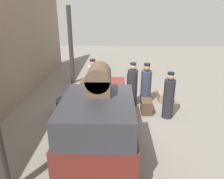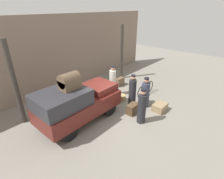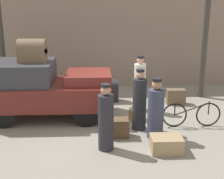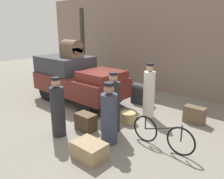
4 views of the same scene
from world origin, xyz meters
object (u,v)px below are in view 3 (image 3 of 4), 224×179
truck (43,87)px  suitcase_tan_flat (109,90)px  wicker_basket (136,114)px  porter_with_bicycle (106,120)px  conductor_in_dark_uniform (139,102)px  trunk_on_truck_roof (32,51)px  suitcase_small_leather (166,144)px  trunk_wicker_pale (117,128)px  bicycle (191,114)px  trunk_large_brown (176,97)px  porter_carrying_trunk (140,86)px  porter_standing_middle (156,111)px

truck → suitcase_tan_flat: truck is taller
wicker_basket → porter_with_bicycle: porter_with_bicycle is taller
conductor_in_dark_uniform → trunk_on_truck_roof: bearing=161.4°
suitcase_tan_flat → trunk_on_truck_roof: size_ratio=0.99×
conductor_in_dark_uniform → porter_with_bicycle: 1.55m
suitcase_tan_flat → suitcase_small_leather: bearing=-72.5°
suitcase_tan_flat → trunk_wicker_pale: 3.03m
bicycle → suitcase_small_leather: bearing=-124.9°
wicker_basket → trunk_on_truck_roof: bearing=174.1°
wicker_basket → trunk_large_brown: trunk_large_brown is taller
porter_carrying_trunk → conductor_in_dark_uniform: bearing=-97.7°
wicker_basket → porter_carrying_trunk: (0.20, 0.84, 0.67)m
porter_standing_middle → porter_carrying_trunk: size_ratio=0.90×
trunk_on_truck_roof → wicker_basket: bearing=-5.9°
suitcase_tan_flat → trunk_on_truck_roof: bearing=-147.5°
trunk_large_brown → suitcase_tan_flat: size_ratio=0.80×
trunk_large_brown → bicycle: bearing=-91.2°
bicycle → trunk_large_brown: bicycle is taller
trunk_large_brown → trunk_wicker_pale: bearing=-130.5°
truck → trunk_wicker_pale: 2.79m
truck → bicycle: size_ratio=2.27×
suitcase_tan_flat → trunk_on_truck_roof: trunk_on_truck_roof is taller
truck → porter_with_bicycle: bearing=-50.1°
porter_with_bicycle → suitcase_tan_flat: (0.22, 3.74, -0.35)m
porter_standing_middle → trunk_on_truck_roof: (-3.45, 1.62, 1.35)m
suitcase_tan_flat → porter_with_bicycle: bearing=-93.4°
porter_carrying_trunk → suitcase_tan_flat: porter_carrying_trunk is taller
wicker_basket → suitcase_tan_flat: size_ratio=0.57×
trunk_on_truck_roof → truck: bearing=0.0°
bicycle → conductor_in_dark_uniform: bearing=-176.5°
truck → bicycle: bearing=-12.2°
truck → porter_carrying_trunk: size_ratio=2.12×
suitcase_small_leather → trunk_large_brown: bearing=72.8°
trunk_large_brown → trunk_on_truck_roof: size_ratio=0.79×
porter_carrying_trunk → truck: bearing=-170.5°
wicker_basket → porter_with_bicycle: 2.24m
truck → porter_standing_middle: bearing=-26.7°
bicycle → trunk_on_truck_roof: size_ratio=2.11×
truck → porter_carrying_trunk: (3.07, 0.51, -0.14)m
suitcase_small_leather → trunk_on_truck_roof: trunk_on_truck_roof is taller
suitcase_small_leather → suitcase_tan_flat: (-1.24, 3.94, 0.22)m
truck → wicker_basket: bearing=-6.4°
porter_carrying_trunk → trunk_large_brown: (1.36, 0.55, -0.57)m
suitcase_small_leather → trunk_wicker_pale: size_ratio=1.25×
trunk_large_brown → conductor_in_dark_uniform: bearing=-126.7°
truck → trunk_large_brown: (4.43, 1.07, -0.71)m
porter_standing_middle → trunk_on_truck_roof: trunk_on_truck_roof is taller
suitcase_small_leather → trunk_wicker_pale: trunk_wicker_pale is taller
porter_with_bicycle → porter_standing_middle: bearing=25.3°
porter_standing_middle → wicker_basket: bearing=104.9°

